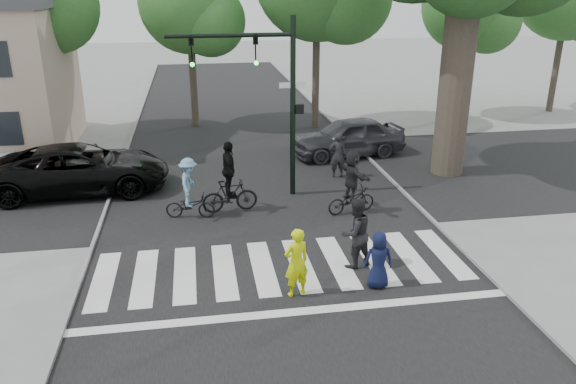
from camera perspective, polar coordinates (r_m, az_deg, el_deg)
name	(u,v)px	position (r m, az deg, el deg)	size (l,w,h in m)	color
ground	(288,285)	(13.92, 0.02, -9.47)	(120.00, 120.00, 0.00)	gray
road_stem	(263,209)	(18.37, -2.58, -1.70)	(10.00, 70.00, 0.01)	black
road_cross	(253,179)	(21.16, -3.59, 1.35)	(70.00, 10.00, 0.01)	black
curb_left	(103,217)	(18.49, -18.31, -2.47)	(0.10, 70.00, 0.10)	gray
curb_right	(410,198)	(19.56, 12.27, -0.61)	(0.10, 70.00, 0.10)	gray
crosswalk	(284,272)	(14.48, -0.42, -8.14)	(10.00, 3.85, 0.01)	silver
traffic_signal	(267,83)	(18.48, -2.13, 11.04)	(4.45, 0.29, 6.00)	black
bg_tree_2	(194,8)	(28.51, -9.52, 17.97)	(5.04, 4.80, 8.40)	brown
bg_tree_4	(472,9)	(31.44, 18.23, 17.23)	(4.83, 4.60, 8.15)	brown
pedestrian_woman	(296,262)	(13.14, 0.86, -7.17)	(0.62, 0.41, 1.71)	#D8EE06
pedestrian_child	(378,260)	(13.70, 9.18, -6.85)	(0.70, 0.46, 1.44)	#0E1434
pedestrian_adult	(355,233)	(14.49, 6.84, -4.15)	(0.91, 0.71, 1.88)	black
cyclist_left	(189,192)	(17.64, -9.99, -0.05)	(1.60, 1.08, 1.95)	black
cyclist_mid	(229,183)	(17.92, -5.98, 0.88)	(1.82, 1.12, 2.33)	black
cyclist_right	(352,185)	(17.85, 6.51, 0.68)	(1.73, 1.60, 2.08)	black
car_suv	(81,169)	(20.89, -20.33, 2.22)	(2.77, 6.01, 1.67)	black
car_grey	(348,137)	(23.90, 6.10, 5.58)	(1.93, 4.79, 1.63)	#38383E
bystander_dark	(338,155)	(21.15, 5.07, 3.75)	(0.63, 0.41, 1.73)	black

